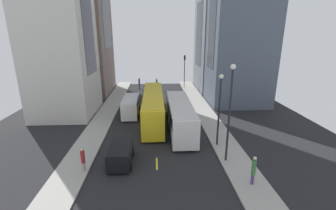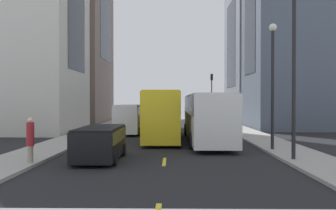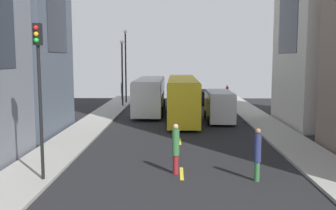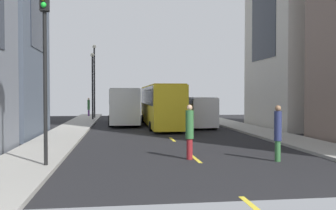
{
  "view_description": "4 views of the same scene",
  "coord_description": "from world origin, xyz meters",
  "px_view_note": "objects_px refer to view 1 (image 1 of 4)",
  "views": [
    {
      "loc": [
        0.04,
        32.07,
        10.86
      ],
      "look_at": [
        -1.71,
        1.08,
        1.42
      ],
      "focal_mm": 24.95,
      "sensor_mm": 36.0,
      "label": 1
    },
    {
      "loc": [
        -0.37,
        28.62,
        2.88
      ],
      "look_at": [
        0.0,
        0.44,
        2.54
      ],
      "focal_mm": 32.99,
      "sensor_mm": 36.0,
      "label": 2
    },
    {
      "loc": [
        -0.32,
        -31.55,
        5.34
      ],
      "look_at": [
        -0.9,
        0.12,
        1.52
      ],
      "focal_mm": 41.43,
      "sensor_mm": 36.0,
      "label": 3
    },
    {
      "loc": [
        -3.29,
        -29.6,
        2.77
      ],
      "look_at": [
        0.83,
        1.29,
        1.93
      ],
      "focal_mm": 39.38,
      "sensor_mm": 36.0,
      "label": 4
    }
  ],
  "objects_px": {
    "city_bus_white": "(180,113)",
    "pedestrian_crossing_mid": "(157,84)",
    "traffic_light_near_corner": "(185,66)",
    "pedestrian_waiting_curb": "(254,169)",
    "car_black_0": "(121,153)",
    "pedestrian_crossing_near": "(83,159)",
    "pedestrian_walking_far": "(139,83)",
    "streetcar_yellow": "(153,104)",
    "delivery_van_white": "(131,105)"
  },
  "relations": [
    {
      "from": "delivery_van_white",
      "to": "traffic_light_near_corner",
      "type": "relative_size",
      "value": 0.87
    },
    {
      "from": "city_bus_white",
      "to": "traffic_light_near_corner",
      "type": "xyz_separation_m",
      "value": [
        -3.22,
        -21.89,
        2.69
      ]
    },
    {
      "from": "pedestrian_crossing_near",
      "to": "pedestrian_walking_far",
      "type": "xyz_separation_m",
      "value": [
        -2.68,
        -30.04,
        0.06
      ]
    },
    {
      "from": "city_bus_white",
      "to": "pedestrian_walking_far",
      "type": "height_order",
      "value": "city_bus_white"
    },
    {
      "from": "pedestrian_crossing_mid",
      "to": "car_black_0",
      "type": "bearing_deg",
      "value": 43.8
    },
    {
      "from": "pedestrian_crossing_near",
      "to": "pedestrian_waiting_curb",
      "type": "height_order",
      "value": "pedestrian_waiting_curb"
    },
    {
      "from": "streetcar_yellow",
      "to": "pedestrian_crossing_mid",
      "type": "relative_size",
      "value": 6.14
    },
    {
      "from": "pedestrian_waiting_curb",
      "to": "pedestrian_crossing_mid",
      "type": "bearing_deg",
      "value": -162.5
    },
    {
      "from": "pedestrian_crossing_near",
      "to": "car_black_0",
      "type": "bearing_deg",
      "value": -69.23
    },
    {
      "from": "delivery_van_white",
      "to": "car_black_0",
      "type": "xyz_separation_m",
      "value": [
        -0.3,
        12.55,
        -0.55
      ]
    },
    {
      "from": "streetcar_yellow",
      "to": "pedestrian_crossing_near",
      "type": "relative_size",
      "value": 7.21
    },
    {
      "from": "city_bus_white",
      "to": "pedestrian_crossing_near",
      "type": "height_order",
      "value": "city_bus_white"
    },
    {
      "from": "delivery_van_white",
      "to": "pedestrian_waiting_curb",
      "type": "height_order",
      "value": "delivery_van_white"
    },
    {
      "from": "pedestrian_crossing_near",
      "to": "pedestrian_walking_far",
      "type": "height_order",
      "value": "pedestrian_walking_far"
    },
    {
      "from": "streetcar_yellow",
      "to": "pedestrian_crossing_mid",
      "type": "height_order",
      "value": "streetcar_yellow"
    },
    {
      "from": "city_bus_white",
      "to": "pedestrian_walking_far",
      "type": "relative_size",
      "value": 5.02
    },
    {
      "from": "pedestrian_waiting_curb",
      "to": "pedestrian_walking_far",
      "type": "xyz_separation_m",
      "value": [
        10.33,
        -32.55,
        -0.1
      ]
    },
    {
      "from": "car_black_0",
      "to": "pedestrian_crossing_mid",
      "type": "distance_m",
      "value": 27.95
    },
    {
      "from": "delivery_van_white",
      "to": "traffic_light_near_corner",
      "type": "distance_m",
      "value": 19.31
    },
    {
      "from": "delivery_van_white",
      "to": "streetcar_yellow",
      "type": "bearing_deg",
      "value": 149.37
    },
    {
      "from": "pedestrian_waiting_curb",
      "to": "city_bus_white",
      "type": "bearing_deg",
      "value": -153.48
    },
    {
      "from": "pedestrian_crossing_mid",
      "to": "traffic_light_near_corner",
      "type": "bearing_deg",
      "value": 153.98
    },
    {
      "from": "traffic_light_near_corner",
      "to": "pedestrian_waiting_curb",
      "type": "bearing_deg",
      "value": 91.82
    },
    {
      "from": "city_bus_white",
      "to": "pedestrian_waiting_curb",
      "type": "distance_m",
      "value": 11.83
    },
    {
      "from": "delivery_van_white",
      "to": "traffic_light_near_corner",
      "type": "bearing_deg",
      "value": -119.75
    },
    {
      "from": "pedestrian_crossing_mid",
      "to": "pedestrian_walking_far",
      "type": "relative_size",
      "value": 1.0
    },
    {
      "from": "delivery_van_white",
      "to": "pedestrian_walking_far",
      "type": "distance_m",
      "value": 16.18
    },
    {
      "from": "streetcar_yellow",
      "to": "pedestrian_waiting_curb",
      "type": "height_order",
      "value": "streetcar_yellow"
    },
    {
      "from": "pedestrian_crossing_near",
      "to": "traffic_light_near_corner",
      "type": "distance_m",
      "value": 32.86
    },
    {
      "from": "city_bus_white",
      "to": "pedestrian_crossing_mid",
      "type": "height_order",
      "value": "city_bus_white"
    },
    {
      "from": "delivery_van_white",
      "to": "pedestrian_crossing_mid",
      "type": "relative_size",
      "value": 2.45
    },
    {
      "from": "pedestrian_walking_far",
      "to": "pedestrian_waiting_curb",
      "type": "bearing_deg",
      "value": -100.04
    },
    {
      "from": "city_bus_white",
      "to": "pedestrian_waiting_curb",
      "type": "bearing_deg",
      "value": 111.15
    },
    {
      "from": "streetcar_yellow",
      "to": "car_black_0",
      "type": "distance_m",
      "value": 11.13
    },
    {
      "from": "car_black_0",
      "to": "pedestrian_crossing_near",
      "type": "relative_size",
      "value": 1.99
    },
    {
      "from": "car_black_0",
      "to": "pedestrian_walking_far",
      "type": "height_order",
      "value": "pedestrian_walking_far"
    },
    {
      "from": "streetcar_yellow",
      "to": "pedestrian_crossing_near",
      "type": "bearing_deg",
      "value": 64.96
    },
    {
      "from": "pedestrian_crossing_mid",
      "to": "city_bus_white",
      "type": "bearing_deg",
      "value": 57.81
    },
    {
      "from": "pedestrian_walking_far",
      "to": "car_black_0",
      "type": "bearing_deg",
      "value": -117.38
    },
    {
      "from": "streetcar_yellow",
      "to": "delivery_van_white",
      "type": "relative_size",
      "value": 2.51
    },
    {
      "from": "city_bus_white",
      "to": "pedestrian_crossing_mid",
      "type": "xyz_separation_m",
      "value": [
        2.52,
        -20.55,
        -0.74
      ]
    },
    {
      "from": "delivery_van_white",
      "to": "pedestrian_waiting_curb",
      "type": "bearing_deg",
      "value": 122.66
    },
    {
      "from": "streetcar_yellow",
      "to": "pedestrian_walking_far",
      "type": "distance_m",
      "value": 18.27
    },
    {
      "from": "city_bus_white",
      "to": "car_black_0",
      "type": "bearing_deg",
      "value": 50.48
    },
    {
      "from": "city_bus_white",
      "to": "traffic_light_near_corner",
      "type": "bearing_deg",
      "value": -98.36
    },
    {
      "from": "pedestrian_crossing_mid",
      "to": "delivery_van_white",
      "type": "bearing_deg",
      "value": 37.07
    },
    {
      "from": "streetcar_yellow",
      "to": "car_black_0",
      "type": "relative_size",
      "value": 3.62
    },
    {
      "from": "streetcar_yellow",
      "to": "pedestrian_waiting_curb",
      "type": "xyz_separation_m",
      "value": [
        -7.4,
        14.54,
        -0.75
      ]
    },
    {
      "from": "car_black_0",
      "to": "pedestrian_crossing_near",
      "type": "bearing_deg",
      "value": 25.12
    },
    {
      "from": "pedestrian_crossing_near",
      "to": "pedestrian_waiting_curb",
      "type": "bearing_deg",
      "value": -105.25
    }
  ]
}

